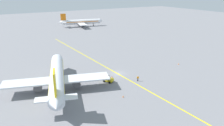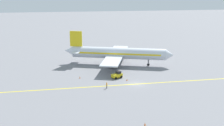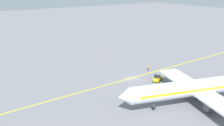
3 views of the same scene
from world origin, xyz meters
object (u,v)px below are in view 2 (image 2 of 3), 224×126
object	(u,v)px
baggage_tug_white	(117,75)
ground_crew_worker	(107,85)
traffic_cone_near_nose	(127,80)
traffic_cone_by_wingtip	(145,124)
traffic_cone_mid_apron	(80,77)
airplane_at_gate	(117,53)

from	to	relation	value
baggage_tug_white	ground_crew_worker	distance (m)	8.95
traffic_cone_near_nose	baggage_tug_white	bearing A→B (deg)	-140.03
baggage_tug_white	traffic_cone_by_wingtip	xyz separation A→B (m)	(29.76, 0.48, -0.63)
baggage_tug_white	traffic_cone_mid_apron	bearing A→B (deg)	-97.40
traffic_cone_mid_apron	airplane_at_gate	bearing A→B (deg)	135.78
ground_crew_worker	traffic_cone_near_nose	bearing A→B (deg)	130.35
baggage_tug_white	ground_crew_worker	size ratio (longest dim) A/B	1.99
airplane_at_gate	baggage_tug_white	world-z (taller)	airplane_at_gate
traffic_cone_near_nose	traffic_cone_by_wingtip	distance (m)	27.10
traffic_cone_by_wingtip	traffic_cone_mid_apron	bearing A→B (deg)	-160.84
ground_crew_worker	traffic_cone_by_wingtip	size ratio (longest dim) A/B	3.05
traffic_cone_near_nose	traffic_cone_mid_apron	bearing A→B (deg)	-107.86
baggage_tug_white	traffic_cone_by_wingtip	size ratio (longest dim) A/B	6.09
airplane_at_gate	traffic_cone_mid_apron	size ratio (longest dim) A/B	63.22
traffic_cone_near_nose	traffic_cone_mid_apron	size ratio (longest dim) A/B	1.00
airplane_at_gate	traffic_cone_mid_apron	bearing A→B (deg)	-44.22
traffic_cone_mid_apron	baggage_tug_white	bearing A→B (deg)	82.60
traffic_cone_near_nose	traffic_cone_by_wingtip	bearing A→B (deg)	-3.80
ground_crew_worker	traffic_cone_near_nose	world-z (taller)	ground_crew_worker
airplane_at_gate	ground_crew_worker	xyz separation A→B (m)	(22.40, -6.32, -2.80)
ground_crew_worker	traffic_cone_mid_apron	distance (m)	11.34
airplane_at_gate	traffic_cone_near_nose	xyz separation A→B (m)	(17.10, -0.08, -3.43)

